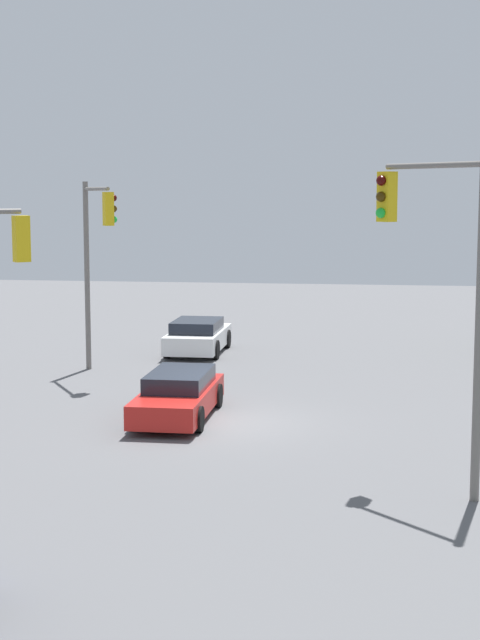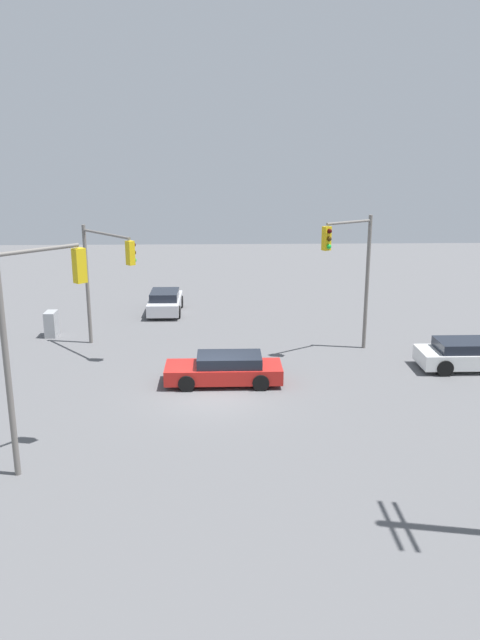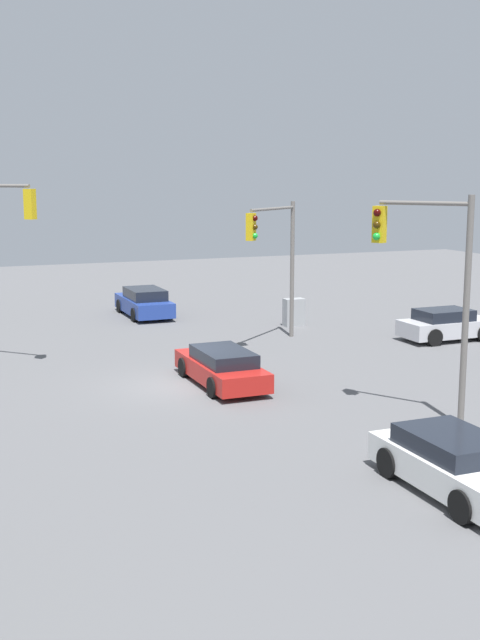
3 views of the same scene
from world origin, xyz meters
The scene contains 8 objects.
ground_plane centered at (0.00, 0.00, 0.00)m, with size 80.00×80.00×0.00m, color #5B5B5E.
sedan_silver centered at (-12.79, -3.02, 0.66)m, with size 4.04×1.92×1.34m.
sedan_red centered at (-1.22, 0.39, 0.61)m, with size 1.87×4.76×1.24m.
sedan_white centered at (-2.68, 11.04, 0.64)m, with size 2.02×4.39×1.29m.
sedan_blue centered at (-2.47, -13.76, 0.69)m, with size 1.99×4.75×1.42m.
traffic_signal_main centered at (-5.20, 6.27, 4.31)m, with size 1.77×2.56×6.40m.
traffic_signal_aux centered at (-5.74, -5.13, 4.05)m, with size 3.35×2.92×5.86m.
electrical_cabinet centered at (-8.22, -8.46, 0.65)m, with size 0.95×0.54×1.30m, color #9EA0A3.
Camera 3 is at (8.05, 24.77, 6.83)m, focal length 45.00 mm.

